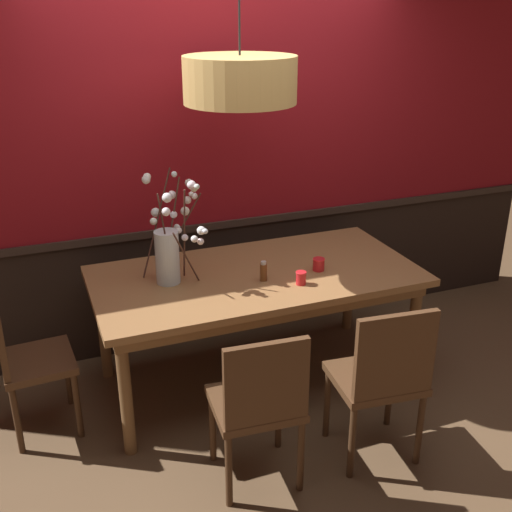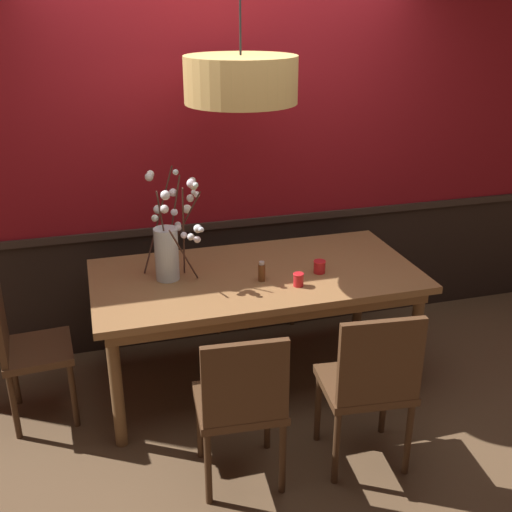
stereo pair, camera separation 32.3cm
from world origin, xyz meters
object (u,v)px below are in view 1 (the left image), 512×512
vase_with_blossoms (170,247)px  candle_holder_nearer_edge (319,264)px  candle_holder_nearer_center (301,278)px  chair_far_side_left (177,263)px  chair_head_west_end (24,355)px  chair_near_side_left (259,401)px  chair_near_side_right (382,375)px  chair_far_side_right (251,254)px  dining_table (256,284)px  condiment_bottle (263,272)px  pendant_lamp (240,80)px

vase_with_blossoms → candle_holder_nearer_edge: bearing=-11.7°
candle_holder_nearer_center → candle_holder_nearer_edge: size_ratio=1.02×
chair_far_side_left → vase_with_blossoms: (-0.24, -0.84, 0.48)m
chair_head_west_end → chair_near_side_left: bearing=-39.7°
chair_near_side_right → candle_holder_nearer_center: 0.76m
chair_head_west_end → candle_holder_nearer_center: chair_head_west_end is taller
chair_far_side_right → candle_holder_nearer_edge: bearing=-86.1°
chair_head_west_end → chair_far_side_right: chair_far_side_right is taller
chair_near_side_left → chair_far_side_left: chair_far_side_left is taller
chair_near_side_right → chair_far_side_left: bearing=108.3°
chair_head_west_end → dining_table: bearing=0.4°
chair_near_side_right → candle_holder_nearer_center: size_ratio=11.66×
chair_far_side_right → chair_far_side_left: bearing=177.9°
candle_holder_nearer_edge → condiment_bottle: size_ratio=0.64×
chair_near_side_right → dining_table: bearing=109.8°
chair_far_side_right → pendant_lamp: (-0.38, -0.82, 1.41)m
chair_near_side_left → vase_with_blossoms: 1.10m
candle_holder_nearer_center → candle_holder_nearer_edge: bearing=37.5°
candle_holder_nearer_center → condiment_bottle: 0.23m
vase_with_blossoms → condiment_bottle: size_ratio=5.24×
chair_head_west_end → chair_far_side_right: (1.71, 0.91, 0.01)m
candle_holder_nearer_center → vase_with_blossoms: bearing=154.9°
chair_near_side_right → condiment_bottle: (-0.34, 0.82, 0.30)m
condiment_bottle → pendant_lamp: size_ratio=0.14×
chair_near_side_right → condiment_bottle: chair_near_side_right is taller
chair_near_side_left → candle_holder_nearer_center: 0.88m
chair_far_side_left → candle_holder_nearer_edge: bearing=-57.5°
candle_holder_nearer_edge → condiment_bottle: (-0.38, -0.02, 0.02)m
chair_near_side_left → chair_near_side_right: (0.67, -0.05, 0.02)m
candle_holder_nearer_edge → pendant_lamp: 1.21m
chair_near_side_right → candle_holder_nearer_edge: bearing=87.5°
candle_holder_nearer_center → pendant_lamp: bearing=127.9°
chair_head_west_end → chair_far_side_left: bearing=39.6°
chair_near_side_left → pendant_lamp: size_ratio=1.03×
chair_near_side_left → chair_head_west_end: bearing=140.3°
condiment_bottle → chair_far_side_right: bearing=72.9°
chair_near_side_left → pendant_lamp: pendant_lamp is taller
chair_far_side_right → chair_head_west_end: bearing=-152.0°
chair_far_side_right → pendant_lamp: size_ratio=1.04×
chair_head_west_end → condiment_bottle: bearing=-4.6°
chair_far_side_left → chair_far_side_right: 0.59m
condiment_bottle → chair_far_side_left: bearing=104.6°
chair_head_west_end → candle_holder_nearer_edge: (1.77, -0.10, 0.31)m
chair_far_side_left → candle_holder_nearer_center: chair_far_side_left is taller
vase_with_blossoms → pendant_lamp: size_ratio=0.74×
chair_head_west_end → candle_holder_nearer_edge: bearing=-3.1°
vase_with_blossoms → condiment_bottle: 0.57m
dining_table → chair_far_side_left: bearing=106.7°
dining_table → candle_holder_nearer_edge: 0.41m
dining_table → chair_near_side_left: (-0.33, -0.89, -0.19)m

